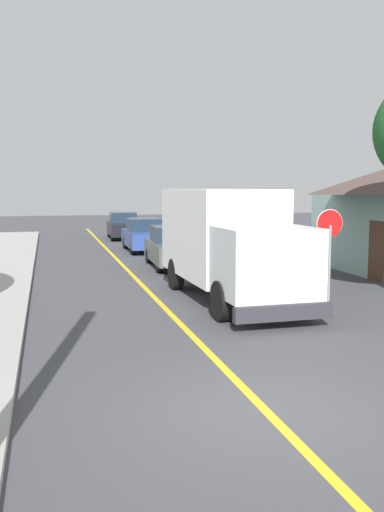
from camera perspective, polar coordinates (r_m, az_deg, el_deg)
The scene contains 7 objects.
ground_plane at distance 8.76m, azimuth 7.41°, elevation -15.07°, with size 120.00×120.00×0.00m, color #424247.
centre_line_yellow at distance 18.10m, azimuth -4.33°, elevation -3.53°, with size 0.16×56.00×0.01m, color gold.
box_truck at distance 16.61m, azimuth 3.58°, elevation 1.68°, with size 2.61×7.25×3.20m.
parked_car_near at distance 23.46m, azimuth -1.93°, elevation 0.82°, with size 1.96×4.46×1.67m.
parked_car_mid at distance 29.42m, azimuth -4.78°, elevation 2.02°, with size 1.83×4.41×1.67m.
parked_car_far at distance 36.59m, azimuth -6.84°, elevation 2.95°, with size 1.96×4.46×1.67m.
stop_sign at distance 16.57m, azimuth 13.50°, elevation 1.80°, with size 0.80×0.10×2.65m.
Camera 1 is at (-3.04, -7.54, 3.27)m, focal length 40.29 mm.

